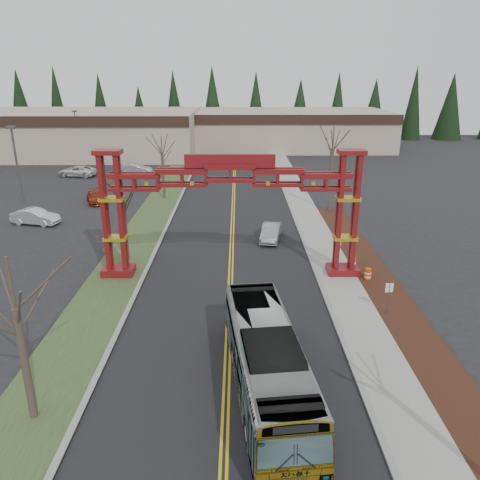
{
  "coord_description": "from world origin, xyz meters",
  "views": [
    {
      "loc": [
        0.55,
        -12.73,
        13.54
      ],
      "look_at": [
        0.66,
        15.0,
        3.7
      ],
      "focal_mm": 35.0,
      "sensor_mm": 36.0,
      "label": 1
    }
  ],
  "objects_px": {
    "light_pole_near": "(18,169)",
    "barrel_mid": "(352,264)",
    "silver_sedan": "(271,232)",
    "light_pole_far": "(77,134)",
    "bare_tree_median_far": "(162,155)",
    "bare_tree_median_near": "(15,310)",
    "parked_car_far_b": "(77,171)",
    "retail_building_west": "(66,133)",
    "barrel_north": "(338,243)",
    "barrel_south": "(368,275)",
    "bare_tree_right_far": "(333,149)",
    "transit_bus": "(267,362)",
    "retail_building_east": "(287,129)",
    "parked_car_far_a": "(136,169)",
    "parked_car_near_b": "(35,217)",
    "parked_car_mid_a": "(95,197)",
    "bare_tree_median_mid": "(123,201)",
    "street_sign": "(389,292)",
    "gateway_arch": "(230,193)"
  },
  "relations": [
    {
      "from": "parked_car_far_b",
      "to": "bare_tree_median_far",
      "type": "bearing_deg",
      "value": 60.17
    },
    {
      "from": "silver_sedan",
      "to": "barrel_south",
      "type": "height_order",
      "value": "silver_sedan"
    },
    {
      "from": "parked_car_far_b",
      "to": "bare_tree_median_mid",
      "type": "bearing_deg",
      "value": 35.55
    },
    {
      "from": "silver_sedan",
      "to": "bare_tree_median_far",
      "type": "xyz_separation_m",
      "value": [
        -11.36,
        14.53,
        4.3
      ]
    },
    {
      "from": "parked_car_near_b",
      "to": "light_pole_far",
      "type": "bearing_deg",
      "value": 23.43
    },
    {
      "from": "bare_tree_median_near",
      "to": "transit_bus",
      "type": "bearing_deg",
      "value": 9.36
    },
    {
      "from": "transit_bus",
      "to": "parked_car_far_b",
      "type": "bearing_deg",
      "value": 110.28
    },
    {
      "from": "bare_tree_right_far",
      "to": "barrel_north",
      "type": "xyz_separation_m",
      "value": [
        -1.18,
        -10.76,
        -6.04
      ]
    },
    {
      "from": "transit_bus",
      "to": "bare_tree_median_far",
      "type": "height_order",
      "value": "bare_tree_median_far"
    },
    {
      "from": "parked_car_far_b",
      "to": "retail_building_west",
      "type": "bearing_deg",
      "value": -146.46
    },
    {
      "from": "transit_bus",
      "to": "light_pole_near",
      "type": "distance_m",
      "value": 33.67
    },
    {
      "from": "bare_tree_median_far",
      "to": "parked_car_far_b",
      "type": "bearing_deg",
      "value": 138.7
    },
    {
      "from": "silver_sedan",
      "to": "bare_tree_right_far",
      "type": "bearing_deg",
      "value": 62.97
    },
    {
      "from": "retail_building_west",
      "to": "barrel_north",
      "type": "bearing_deg",
      "value": -51.31
    },
    {
      "from": "gateway_arch",
      "to": "bare_tree_right_far",
      "type": "bearing_deg",
      "value": 58.39
    },
    {
      "from": "barrel_mid",
      "to": "parked_car_far_b",
      "type": "bearing_deg",
      "value": 132.49
    },
    {
      "from": "bare_tree_median_near",
      "to": "barrel_mid",
      "type": "distance_m",
      "value": 23.21
    },
    {
      "from": "transit_bus",
      "to": "bare_tree_right_far",
      "type": "distance_m",
      "value": 30.89
    },
    {
      "from": "bare_tree_median_far",
      "to": "bare_tree_median_near",
      "type": "bearing_deg",
      "value": -90.0
    },
    {
      "from": "retail_building_east",
      "to": "street_sign",
      "type": "bearing_deg",
      "value": -90.52
    },
    {
      "from": "transit_bus",
      "to": "light_pole_near",
      "type": "relative_size",
      "value": 1.25
    },
    {
      "from": "light_pole_near",
      "to": "barrel_south",
      "type": "height_order",
      "value": "light_pole_near"
    },
    {
      "from": "barrel_north",
      "to": "bare_tree_median_far",
      "type": "bearing_deg",
      "value": 135.6
    },
    {
      "from": "light_pole_far",
      "to": "barrel_north",
      "type": "distance_m",
      "value": 50.75
    },
    {
      "from": "barrel_mid",
      "to": "silver_sedan",
      "type": "bearing_deg",
      "value": 128.64
    },
    {
      "from": "silver_sedan",
      "to": "parked_car_near_b",
      "type": "height_order",
      "value": "parked_car_near_b"
    },
    {
      "from": "retail_building_east",
      "to": "transit_bus",
      "type": "xyz_separation_m",
      "value": [
        -8.2,
        -75.08,
        -1.92
      ]
    },
    {
      "from": "barrel_south",
      "to": "barrel_north",
      "type": "height_order",
      "value": "barrel_south"
    },
    {
      "from": "bare_tree_right_far",
      "to": "bare_tree_median_far",
      "type": "bearing_deg",
      "value": 162.41
    },
    {
      "from": "barrel_north",
      "to": "transit_bus",
      "type": "bearing_deg",
      "value": -110.66
    },
    {
      "from": "parked_car_far_a",
      "to": "silver_sedan",
      "type": "bearing_deg",
      "value": -140.72
    },
    {
      "from": "silver_sedan",
      "to": "parked_car_mid_a",
      "type": "relative_size",
      "value": 0.99
    },
    {
      "from": "parked_car_far_a",
      "to": "parked_car_far_b",
      "type": "distance_m",
      "value": 8.04
    },
    {
      "from": "parked_car_near_b",
      "to": "bare_tree_median_far",
      "type": "distance_m",
      "value": 15.27
    },
    {
      "from": "bare_tree_median_near",
      "to": "bare_tree_median_far",
      "type": "height_order",
      "value": "bare_tree_median_near"
    },
    {
      "from": "silver_sedan",
      "to": "light_pole_far",
      "type": "distance_m",
      "value": 45.78
    },
    {
      "from": "retail_building_west",
      "to": "light_pole_near",
      "type": "xyz_separation_m",
      "value": [
        10.09,
        -41.61,
        1.53
      ]
    },
    {
      "from": "gateway_arch",
      "to": "silver_sedan",
      "type": "relative_size",
      "value": 4.31
    },
    {
      "from": "light_pole_far",
      "to": "bare_tree_median_mid",
      "type": "bearing_deg",
      "value": -67.77
    },
    {
      "from": "silver_sedan",
      "to": "parked_car_near_b",
      "type": "xyz_separation_m",
      "value": [
        -22.15,
        4.59,
        0.06
      ]
    },
    {
      "from": "retail_building_west",
      "to": "parked_car_mid_a",
      "type": "relative_size",
      "value": 10.83
    },
    {
      "from": "retail_building_west",
      "to": "parked_car_near_b",
      "type": "bearing_deg",
      "value": -75.03
    },
    {
      "from": "light_pole_near",
      "to": "barrel_mid",
      "type": "height_order",
      "value": "light_pole_near"
    },
    {
      "from": "parked_car_far_b",
      "to": "street_sign",
      "type": "bearing_deg",
      "value": 49.43
    },
    {
      "from": "parked_car_far_b",
      "to": "barrel_north",
      "type": "distance_m",
      "value": 42.19
    },
    {
      "from": "parked_car_far_b",
      "to": "barrel_mid",
      "type": "relative_size",
      "value": 5.08
    },
    {
      "from": "retail_building_west",
      "to": "retail_building_east",
      "type": "relative_size",
      "value": 1.21
    },
    {
      "from": "retail_building_east",
      "to": "parked_car_far_a",
      "type": "height_order",
      "value": "retail_building_east"
    },
    {
      "from": "silver_sedan",
      "to": "parked_car_far_b",
      "type": "xyz_separation_m",
      "value": [
        -25.39,
        26.85,
        0.04
      ]
    },
    {
      "from": "transit_bus",
      "to": "parked_car_far_a",
      "type": "xyz_separation_m",
      "value": [
        -15.91,
        48.81,
        -0.83
      ]
    }
  ]
}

